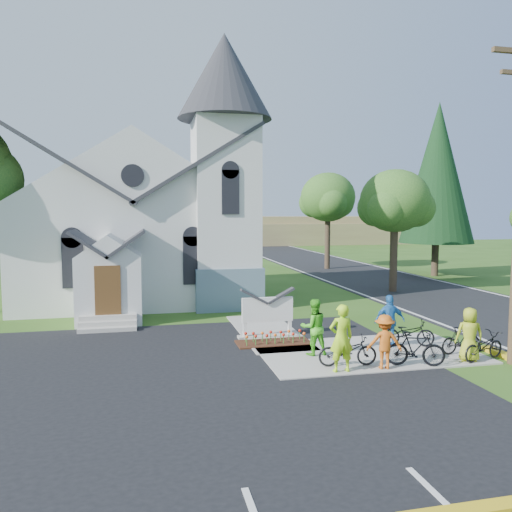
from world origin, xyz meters
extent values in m
plane|color=#2E5217|center=(0.00, 0.00, 0.00)|extent=(120.00, 120.00, 0.00)
cube|color=black|center=(-7.00, -2.00, 0.01)|extent=(20.00, 16.00, 0.02)
cube|color=black|center=(10.00, 15.00, 0.01)|extent=(8.00, 90.00, 0.02)
cube|color=#A7A297|center=(1.50, 0.50, 0.03)|extent=(7.00, 4.00, 0.05)
cube|color=silver|center=(-6.00, 13.00, 2.50)|extent=(11.00, 9.00, 5.00)
cube|color=slate|center=(-1.70, 9.70, 1.00)|extent=(3.20, 3.20, 2.00)
cube|color=silver|center=(-1.70, 9.70, 4.50)|extent=(3.00, 3.00, 9.00)
cone|color=#2B2C31|center=(-1.70, 9.70, 11.00)|extent=(4.50, 4.50, 4.00)
cube|color=silver|center=(-7.00, 7.30, 1.40)|extent=(2.60, 2.40, 2.80)
cube|color=#563618|center=(-7.00, 6.07, 1.50)|extent=(1.00, 0.10, 2.00)
cube|color=#A7A297|center=(-1.20, 3.20, 0.05)|extent=(2.20, 0.40, 0.10)
cube|color=white|center=(-2.05, 3.20, 0.55)|extent=(0.12, 0.12, 1.00)
cube|color=white|center=(-0.35, 3.20, 0.55)|extent=(0.12, 0.12, 1.00)
cube|color=white|center=(-1.20, 3.20, 1.05)|extent=(1.90, 0.14, 0.90)
cube|color=#341A0E|center=(-1.20, 2.30, 0.04)|extent=(2.60, 1.10, 0.07)
cylinder|color=#35271D|center=(8.50, 12.00, 2.02)|extent=(0.44, 0.44, 4.05)
ellipsoid|color=#27571E|center=(8.50, 12.00, 5.25)|extent=(4.00, 4.00, 3.60)
cylinder|color=#35271D|center=(9.00, 24.00, 2.25)|extent=(0.44, 0.44, 4.50)
ellipsoid|color=#27571E|center=(9.00, 24.00, 5.82)|extent=(4.40, 4.40, 3.96)
cylinder|color=#35271D|center=(15.00, 18.00, 1.20)|extent=(0.50, 0.50, 2.40)
cone|color=black|center=(15.00, 18.00, 7.40)|extent=(5.20, 5.20, 10.00)
cube|color=olive|center=(6.00, 56.00, 2.00)|extent=(60.00, 8.00, 4.00)
cube|color=olive|center=(-10.00, 58.00, 2.80)|extent=(30.00, 6.00, 5.60)
cube|color=olive|center=(22.00, 54.00, 1.50)|extent=(25.00, 6.00, 3.00)
imported|color=#B3F21C|center=(-0.13, -1.20, 1.03)|extent=(0.71, 0.47, 1.95)
imported|color=black|center=(0.26, -0.75, 0.51)|extent=(1.81, 0.81, 0.92)
imported|color=#49BF23|center=(-0.33, 0.59, 0.95)|extent=(0.90, 0.71, 1.80)
imported|color=black|center=(2.22, -1.20, 0.57)|extent=(1.80, 1.04, 1.04)
imported|color=#246DB8|center=(2.49, 0.93, 0.94)|extent=(1.08, 0.55, 1.77)
imported|color=black|center=(3.15, 0.85, 0.51)|extent=(1.85, 1.14, 0.92)
imported|color=#D05D17|center=(1.21, -1.20, 0.84)|extent=(1.13, 0.82, 1.58)
imported|color=black|center=(4.34, -0.35, 0.50)|extent=(1.52, 0.55, 0.89)
imported|color=#A4B021|center=(4.09, -1.10, 0.88)|extent=(0.94, 0.77, 1.65)
imported|color=black|center=(4.56, -1.15, 0.49)|extent=(1.78, 1.04, 0.88)
camera|label=1|loc=(-5.55, -14.25, 4.59)|focal=35.00mm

